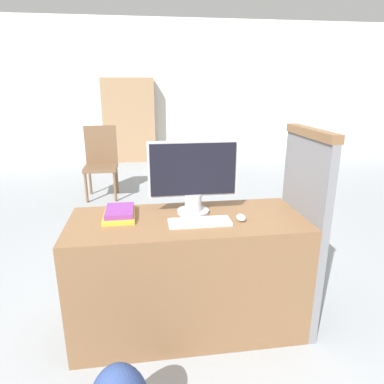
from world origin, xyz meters
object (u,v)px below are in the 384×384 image
Objects in this scene: keyboard at (200,222)px; book_stack at (120,213)px; monitor at (193,178)px; far_chair at (101,159)px; mouse at (241,218)px.

book_stack reaches higher than keyboard.
monitor reaches higher than far_chair.
book_stack is (-0.72, 0.16, 0.01)m from mouse.
keyboard is (0.01, -0.18, -0.22)m from monitor.
keyboard is at bearing -85.68° from monitor.
keyboard is 4.55× the size of mouse.
far_chair is (-0.43, 2.84, -0.24)m from book_stack.
mouse is 0.74m from book_stack.
keyboard is 3.15m from far_chair.
monitor is 3.00m from far_chair.
mouse is at bearing 1.94° from keyboard.
monitor is 0.56× the size of far_chair.
far_chair reaches higher than book_stack.
mouse is (0.26, -0.17, -0.21)m from monitor.
book_stack is (-0.46, -0.01, -0.21)m from monitor.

